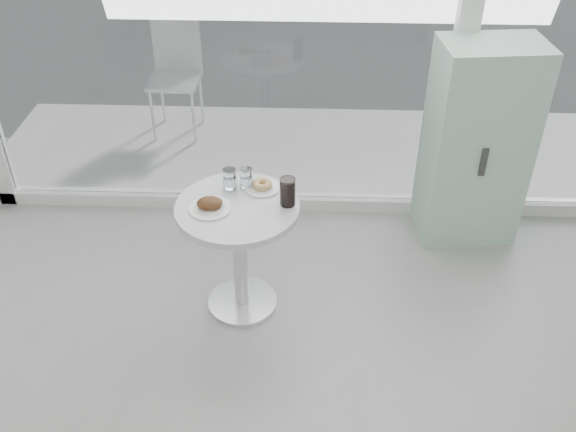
{
  "coord_description": "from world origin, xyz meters",
  "views": [
    {
      "loc": [
        -0.09,
        -1.09,
        2.88
      ],
      "look_at": [
        -0.2,
        1.7,
        0.85
      ],
      "focal_mm": 40.0,
      "sensor_mm": 36.0,
      "label": 1
    }
  ],
  "objects_px": {
    "plate_donut": "(262,186)",
    "main_table": "(239,236)",
    "patio_chair": "(176,70)",
    "plate_fritter": "(210,205)",
    "mint_cabinet": "(476,145)",
    "water_tumbler_a": "(230,180)",
    "cola_glass": "(288,192)",
    "water_tumbler_b": "(246,179)"
  },
  "relations": [
    {
      "from": "water_tumbler_b",
      "to": "water_tumbler_a",
      "type": "bearing_deg",
      "value": -170.45
    },
    {
      "from": "main_table",
      "to": "water_tumbler_a",
      "type": "bearing_deg",
      "value": 108.52
    },
    {
      "from": "plate_donut",
      "to": "cola_glass",
      "type": "height_order",
      "value": "cola_glass"
    },
    {
      "from": "plate_fritter",
      "to": "water_tumbler_a",
      "type": "height_order",
      "value": "water_tumbler_a"
    },
    {
      "from": "cola_glass",
      "to": "water_tumbler_b",
      "type": "bearing_deg",
      "value": 146.08
    },
    {
      "from": "plate_donut",
      "to": "water_tumbler_a",
      "type": "distance_m",
      "value": 0.2
    },
    {
      "from": "plate_donut",
      "to": "main_table",
      "type": "bearing_deg",
      "value": -126.38
    },
    {
      "from": "patio_chair",
      "to": "plate_donut",
      "type": "distance_m",
      "value": 2.29
    },
    {
      "from": "main_table",
      "to": "water_tumbler_b",
      "type": "xyz_separation_m",
      "value": [
        0.04,
        0.2,
        0.27
      ]
    },
    {
      "from": "main_table",
      "to": "plate_donut",
      "type": "xyz_separation_m",
      "value": [
        0.13,
        0.18,
        0.24
      ]
    },
    {
      "from": "cola_glass",
      "to": "main_table",
      "type": "bearing_deg",
      "value": -174.83
    },
    {
      "from": "plate_fritter",
      "to": "water_tumbler_b",
      "type": "bearing_deg",
      "value": 52.39
    },
    {
      "from": "main_table",
      "to": "mint_cabinet",
      "type": "relative_size",
      "value": 0.54
    },
    {
      "from": "main_table",
      "to": "patio_chair",
      "type": "height_order",
      "value": "patio_chair"
    },
    {
      "from": "mint_cabinet",
      "to": "main_table",
      "type": "bearing_deg",
      "value": -157.22
    },
    {
      "from": "plate_donut",
      "to": "water_tumbler_b",
      "type": "bearing_deg",
      "value": 170.22
    },
    {
      "from": "patio_chair",
      "to": "cola_glass",
      "type": "distance_m",
      "value": 2.5
    },
    {
      "from": "patio_chair",
      "to": "cola_glass",
      "type": "height_order",
      "value": "patio_chair"
    },
    {
      "from": "main_table",
      "to": "mint_cabinet",
      "type": "height_order",
      "value": "mint_cabinet"
    },
    {
      "from": "main_table",
      "to": "water_tumbler_a",
      "type": "xyz_separation_m",
      "value": [
        -0.06,
        0.18,
        0.28
      ]
    },
    {
      "from": "mint_cabinet",
      "to": "cola_glass",
      "type": "height_order",
      "value": "mint_cabinet"
    },
    {
      "from": "water_tumbler_a",
      "to": "cola_glass",
      "type": "distance_m",
      "value": 0.38
    },
    {
      "from": "mint_cabinet",
      "to": "plate_fritter",
      "type": "distance_m",
      "value": 1.91
    },
    {
      "from": "water_tumbler_a",
      "to": "plate_fritter",
      "type": "bearing_deg",
      "value": -111.33
    },
    {
      "from": "patio_chair",
      "to": "plate_fritter",
      "type": "relative_size",
      "value": 4.06
    },
    {
      "from": "main_table",
      "to": "cola_glass",
      "type": "height_order",
      "value": "cola_glass"
    },
    {
      "from": "plate_donut",
      "to": "mint_cabinet",
      "type": "bearing_deg",
      "value": 25.86
    },
    {
      "from": "patio_chair",
      "to": "plate_fritter",
      "type": "distance_m",
      "value": 2.4
    },
    {
      "from": "water_tumbler_a",
      "to": "cola_glass",
      "type": "height_order",
      "value": "cola_glass"
    },
    {
      "from": "main_table",
      "to": "cola_glass",
      "type": "xyz_separation_m",
      "value": [
        0.29,
        0.03,
        0.3
      ]
    },
    {
      "from": "water_tumbler_a",
      "to": "water_tumbler_b",
      "type": "relative_size",
      "value": 1.03
    },
    {
      "from": "mint_cabinet",
      "to": "plate_donut",
      "type": "distance_m",
      "value": 1.56
    },
    {
      "from": "mint_cabinet",
      "to": "patio_chair",
      "type": "height_order",
      "value": "mint_cabinet"
    },
    {
      "from": "cola_glass",
      "to": "water_tumbler_a",
      "type": "bearing_deg",
      "value": 156.14
    },
    {
      "from": "main_table",
      "to": "water_tumbler_a",
      "type": "height_order",
      "value": "water_tumbler_a"
    },
    {
      "from": "water_tumbler_a",
      "to": "plate_donut",
      "type": "bearing_deg",
      "value": -0.21
    },
    {
      "from": "plate_fritter",
      "to": "cola_glass",
      "type": "height_order",
      "value": "cola_glass"
    },
    {
      "from": "water_tumbler_b",
      "to": "cola_glass",
      "type": "xyz_separation_m",
      "value": [
        0.25,
        -0.17,
        0.03
      ]
    },
    {
      "from": "main_table",
      "to": "plate_fritter",
      "type": "distance_m",
      "value": 0.29
    },
    {
      "from": "plate_donut",
      "to": "water_tumbler_a",
      "type": "relative_size",
      "value": 1.62
    },
    {
      "from": "water_tumbler_a",
      "to": "water_tumbler_b",
      "type": "distance_m",
      "value": 0.1
    },
    {
      "from": "patio_chair",
      "to": "plate_fritter",
      "type": "xyz_separation_m",
      "value": [
        0.64,
        -2.31,
        0.19
      ]
    }
  ]
}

